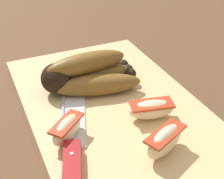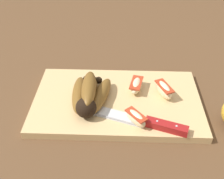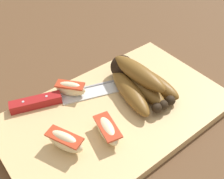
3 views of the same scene
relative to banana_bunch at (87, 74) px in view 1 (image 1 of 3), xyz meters
The scene contains 7 objects.
ground_plane 0.08m from the banana_bunch, behind, with size 6.00×6.00×0.00m, color brown.
cutting_board 0.08m from the banana_bunch, 165.62° to the right, with size 0.44×0.26×0.02m, color tan.
banana_bunch is the anchor object (origin of this frame).
chefs_knife 0.16m from the banana_bunch, 152.29° to the left, with size 0.27×0.12×0.02m.
apple_wedge_near 0.20m from the banana_bunch, 169.98° to the right, with size 0.05×0.07×0.04m.
apple_wedge_middle 0.14m from the banana_bunch, 148.10° to the left, with size 0.06×0.06×0.03m.
apple_wedge_far 0.13m from the banana_bunch, 155.19° to the right, with size 0.04×0.07×0.03m.
Camera 1 is at (-0.40, 0.16, 0.33)m, focal length 53.76 mm.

